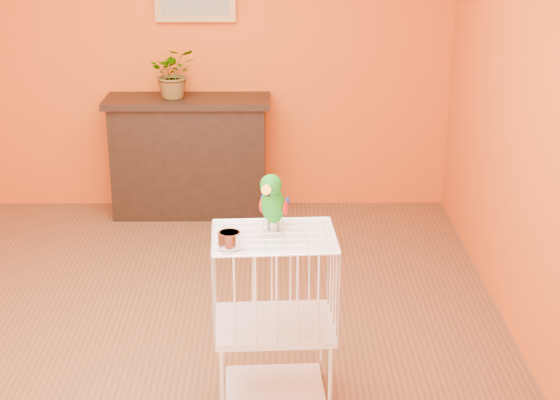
{
  "coord_description": "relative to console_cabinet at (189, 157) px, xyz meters",
  "views": [
    {
      "loc": [
        0.6,
        -4.45,
        2.48
      ],
      "look_at": [
        0.63,
        -0.61,
        1.07
      ],
      "focal_mm": 55.0,
      "sensor_mm": 36.0,
      "label": 1
    }
  ],
  "objects": [
    {
      "name": "ground",
      "position": [
        0.07,
        -2.03,
        -0.47
      ],
      "size": [
        4.5,
        4.5,
        0.0
      ],
      "primitive_type": "plane",
      "color": "brown",
      "rests_on": "ground"
    },
    {
      "name": "room_shell",
      "position": [
        0.07,
        -2.03,
        1.11
      ],
      "size": [
        4.5,
        4.5,
        4.5
      ],
      "color": "#D65514",
      "rests_on": "ground"
    },
    {
      "name": "console_cabinet",
      "position": [
        0.0,
        0.0,
        0.0
      ],
      "size": [
        1.28,
        0.46,
        0.95
      ],
      "color": "black",
      "rests_on": "ground"
    },
    {
      "name": "potted_plant",
      "position": [
        -0.09,
        -0.0,
        0.62
      ],
      "size": [
        0.41,
        0.44,
        0.3
      ],
      "primitive_type": "imported",
      "rotation": [
        0.0,
        0.0,
        0.15
      ],
      "color": "#26722D",
      "rests_on": "console_cabinet"
    },
    {
      "name": "birdcage",
      "position": [
        0.67,
        -2.68,
        -0.01
      ],
      "size": [
        0.61,
        0.48,
        0.9
      ],
      "rotation": [
        0.0,
        0.0,
        0.05
      ],
      "color": "white",
      "rests_on": "ground"
    },
    {
      "name": "feed_cup",
      "position": [
        0.46,
        -2.83,
        0.47
      ],
      "size": [
        0.11,
        0.11,
        0.07
      ],
      "primitive_type": "cylinder",
      "color": "silver",
      "rests_on": "birdcage"
    },
    {
      "name": "parrot",
      "position": [
        0.67,
        -2.61,
        0.58
      ],
      "size": [
        0.16,
        0.27,
        0.3
      ],
      "rotation": [
        0.0,
        0.0,
        -0.31
      ],
      "color": "#59544C",
      "rests_on": "birdcage"
    }
  ]
}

